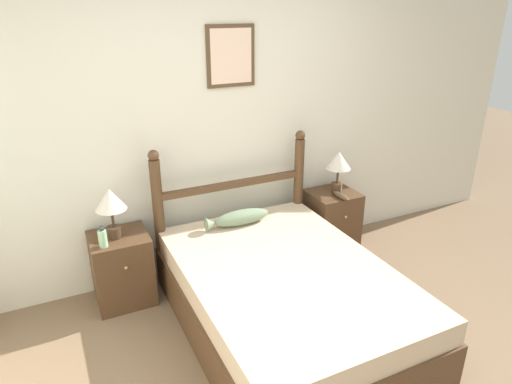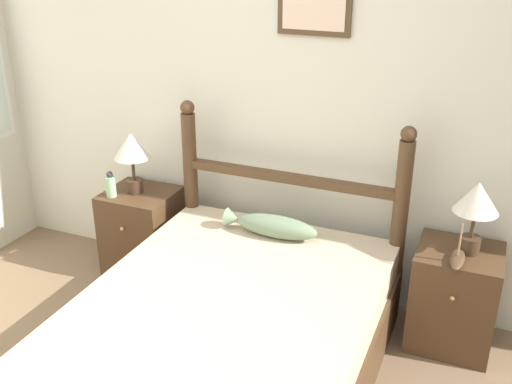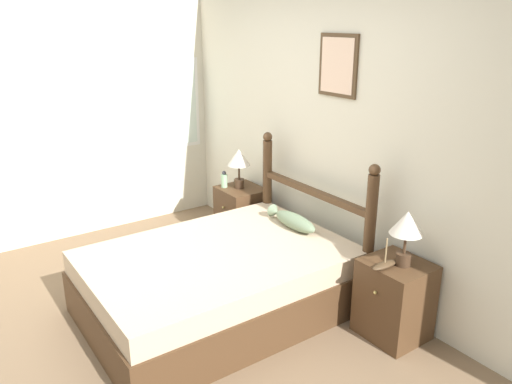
{
  "view_description": "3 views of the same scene",
  "coord_description": "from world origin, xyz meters",
  "px_view_note": "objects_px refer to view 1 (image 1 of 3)",
  "views": [
    {
      "loc": [
        -1.36,
        -1.76,
        2.22
      ],
      "look_at": [
        -0.05,
        0.97,
        0.96
      ],
      "focal_mm": 32.0,
      "sensor_mm": 36.0,
      "label": 1
    },
    {
      "loc": [
        1.06,
        -1.47,
        2.12
      ],
      "look_at": [
        -0.0,
        1.08,
        0.9
      ],
      "focal_mm": 42.0,
      "sensor_mm": 36.0,
      "label": 2
    },
    {
      "loc": [
        2.97,
        -1.11,
        2.17
      ],
      "look_at": [
        0.04,
        0.94,
        0.93
      ],
      "focal_mm": 35.0,
      "sensor_mm": 36.0,
      "label": 3
    }
  ],
  "objects_px": {
    "bottle": "(103,238)",
    "model_boat": "(341,195)",
    "table_lamp_right": "(339,163)",
    "fish_pillow": "(239,218)",
    "nightstand_left": "(122,268)",
    "nightstand_right": "(331,220)",
    "bed": "(286,299)",
    "table_lamp_left": "(111,203)"
  },
  "relations": [
    {
      "from": "table_lamp_left",
      "to": "fish_pillow",
      "type": "xyz_separation_m",
      "value": [
        0.98,
        -0.1,
        -0.28
      ]
    },
    {
      "from": "nightstand_left",
      "to": "table_lamp_left",
      "type": "bearing_deg",
      "value": -160.5
    },
    {
      "from": "nightstand_left",
      "to": "table_lamp_right",
      "type": "relative_size",
      "value": 1.46
    },
    {
      "from": "table_lamp_left",
      "to": "nightstand_left",
      "type": "bearing_deg",
      "value": 19.5
    },
    {
      "from": "table_lamp_left",
      "to": "bed",
      "type": "bearing_deg",
      "value": -40.36
    },
    {
      "from": "table_lamp_left",
      "to": "model_boat",
      "type": "relative_size",
      "value": 1.71
    },
    {
      "from": "nightstand_left",
      "to": "bottle",
      "type": "bearing_deg",
      "value": -135.18
    },
    {
      "from": "bed",
      "to": "model_boat",
      "type": "bearing_deg",
      "value": 36.99
    },
    {
      "from": "bed",
      "to": "nightstand_left",
      "type": "xyz_separation_m",
      "value": [
        -0.99,
        0.87,
        0.03
      ]
    },
    {
      "from": "bed",
      "to": "nightstand_right",
      "type": "xyz_separation_m",
      "value": [
        0.99,
        0.87,
        0.03
      ]
    },
    {
      "from": "table_lamp_left",
      "to": "fish_pillow",
      "type": "distance_m",
      "value": 1.02
    },
    {
      "from": "nightstand_right",
      "to": "bottle",
      "type": "xyz_separation_m",
      "value": [
        -2.1,
        -0.12,
        0.36
      ]
    },
    {
      "from": "bed",
      "to": "table_lamp_left",
      "type": "relative_size",
      "value": 4.98
    },
    {
      "from": "bed",
      "to": "fish_pillow",
      "type": "height_order",
      "value": "fish_pillow"
    },
    {
      "from": "nightstand_left",
      "to": "fish_pillow",
      "type": "distance_m",
      "value": 1.01
    },
    {
      "from": "nightstand_right",
      "to": "bottle",
      "type": "relative_size",
      "value": 3.38
    },
    {
      "from": "table_lamp_left",
      "to": "model_boat",
      "type": "xyz_separation_m",
      "value": [
        1.99,
        -0.12,
        -0.26
      ]
    },
    {
      "from": "nightstand_right",
      "to": "table_lamp_left",
      "type": "xyz_separation_m",
      "value": [
        -2.0,
        -0.01,
        0.57
      ]
    },
    {
      "from": "model_boat",
      "to": "bottle",
      "type": "bearing_deg",
      "value": 179.8
    },
    {
      "from": "nightstand_left",
      "to": "table_lamp_left",
      "type": "relative_size",
      "value": 1.46
    },
    {
      "from": "bottle",
      "to": "model_boat",
      "type": "xyz_separation_m",
      "value": [
        2.09,
        -0.01,
        -0.05
      ]
    },
    {
      "from": "table_lamp_right",
      "to": "fish_pillow",
      "type": "distance_m",
      "value": 1.1
    },
    {
      "from": "fish_pillow",
      "to": "nightstand_right",
      "type": "bearing_deg",
      "value": 6.26
    },
    {
      "from": "bed",
      "to": "table_lamp_right",
      "type": "xyz_separation_m",
      "value": [
        1.02,
        0.87,
        0.61
      ]
    },
    {
      "from": "table_lamp_right",
      "to": "bed",
      "type": "bearing_deg",
      "value": -139.69
    },
    {
      "from": "nightstand_left",
      "to": "bottle",
      "type": "height_order",
      "value": "bottle"
    },
    {
      "from": "bed",
      "to": "nightstand_right",
      "type": "relative_size",
      "value": 3.42
    },
    {
      "from": "nightstand_right",
      "to": "table_lamp_right",
      "type": "height_order",
      "value": "table_lamp_right"
    },
    {
      "from": "table_lamp_left",
      "to": "model_boat",
      "type": "distance_m",
      "value": 2.01
    },
    {
      "from": "nightstand_left",
      "to": "nightstand_right",
      "type": "relative_size",
      "value": 1.0
    },
    {
      "from": "table_lamp_right",
      "to": "nightstand_right",
      "type": "bearing_deg",
      "value": -175.49
    },
    {
      "from": "bed",
      "to": "nightstand_left",
      "type": "relative_size",
      "value": 3.42
    },
    {
      "from": "table_lamp_right",
      "to": "model_boat",
      "type": "bearing_deg",
      "value": -108.98
    },
    {
      "from": "nightstand_right",
      "to": "table_lamp_right",
      "type": "relative_size",
      "value": 1.46
    },
    {
      "from": "nightstand_right",
      "to": "bottle",
      "type": "height_order",
      "value": "bottle"
    },
    {
      "from": "bottle",
      "to": "bed",
      "type": "bearing_deg",
      "value": -33.86
    },
    {
      "from": "nightstand_right",
      "to": "bed",
      "type": "bearing_deg",
      "value": -138.74
    },
    {
      "from": "table_lamp_right",
      "to": "fish_pillow",
      "type": "relative_size",
      "value": 0.71
    },
    {
      "from": "bottle",
      "to": "model_boat",
      "type": "bearing_deg",
      "value": -0.2
    },
    {
      "from": "nightstand_left",
      "to": "table_lamp_right",
      "type": "distance_m",
      "value": 2.09
    },
    {
      "from": "table_lamp_right",
      "to": "bottle",
      "type": "bearing_deg",
      "value": -176.66
    },
    {
      "from": "nightstand_left",
      "to": "nightstand_right",
      "type": "height_order",
      "value": "same"
    }
  ]
}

